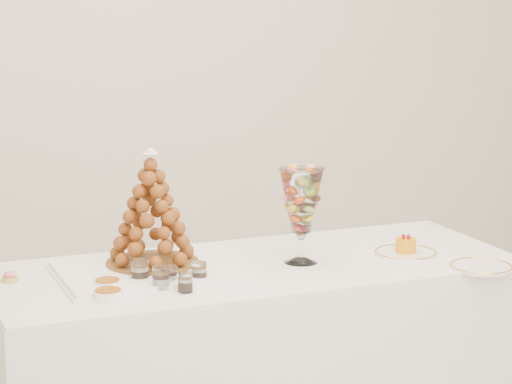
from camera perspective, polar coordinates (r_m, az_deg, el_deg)
name	(u,v)px	position (r m, az deg, el deg)	size (l,w,h in m)	color
buffet_table	(258,359)	(3.57, 0.09, -9.54)	(1.86, 0.80, 0.69)	white
lace_tray	(149,271)	(3.37, -6.13, -4.50)	(0.59, 0.44, 0.02)	white
macaron_vase	(301,202)	(3.44, 2.61, -0.55)	(0.15, 0.15, 0.33)	white
cake_plate	(406,253)	(3.63, 8.54, -3.48)	(0.23, 0.23, 0.01)	white
spare_plate	(481,267)	(3.50, 12.73, -4.20)	(0.22, 0.22, 0.01)	white
pink_tart	(10,277)	(3.36, -13.88, -4.74)	(0.06, 0.06, 0.04)	tan
verrine_a	(140,271)	(3.26, -6.65, -4.53)	(0.06, 0.06, 0.08)	white
verrine_b	(170,276)	(3.23, -4.94, -4.78)	(0.05, 0.05, 0.06)	white
verrine_c	(199,272)	(3.25, -3.27, -4.59)	(0.05, 0.05, 0.07)	white
verrine_d	(161,279)	(3.17, -5.45, -4.97)	(0.06, 0.06, 0.08)	white
verrine_e	(185,282)	(3.15, -4.06, -5.17)	(0.05, 0.05, 0.06)	white
ramekin_back	(107,285)	(3.22, -8.49, -5.25)	(0.09, 0.09, 0.03)	white
ramekin_front	(108,295)	(3.11, -8.45, -5.83)	(0.09, 0.09, 0.03)	white
croquembouche	(151,208)	(3.38, -6.00, -0.91)	(0.32, 0.32, 0.40)	brown
mousse_cake	(406,245)	(3.62, 8.55, -3.01)	(0.07, 0.07, 0.06)	orange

